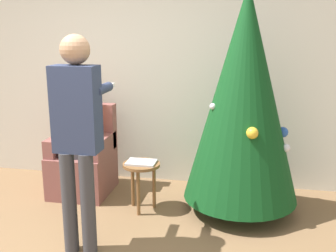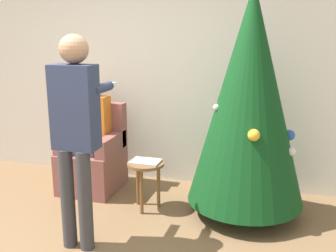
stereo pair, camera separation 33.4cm
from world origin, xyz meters
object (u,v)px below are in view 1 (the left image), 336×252
armchair (84,162)px  person_seated (81,132)px  christmas_tree (244,96)px  side_stool (141,172)px  person_standing (77,127)px

armchair → person_seated: bearing=-90.0°
armchair → christmas_tree: bearing=-5.8°
person_seated → side_stool: person_seated is taller
christmas_tree → armchair: (-1.77, 0.18, -0.85)m
christmas_tree → person_seated: (-1.77, 0.15, -0.49)m
christmas_tree → person_standing: bearing=-142.5°
christmas_tree → person_seated: bearing=175.0°
armchair → side_stool: (0.78, -0.35, 0.06)m
person_seated → christmas_tree: bearing=-5.0°
armchair → person_seated: (-0.00, -0.03, 0.36)m
person_seated → side_stool: size_ratio=2.56×
christmas_tree → armchair: size_ratio=2.27×
armchair → person_standing: bearing=-67.8°
armchair → person_seated: 0.36m
christmas_tree → person_seated: christmas_tree is taller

